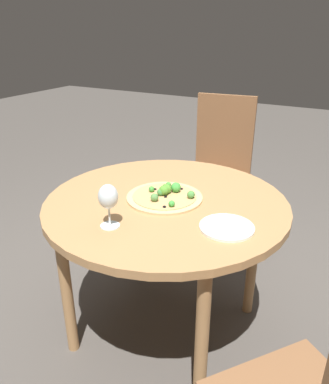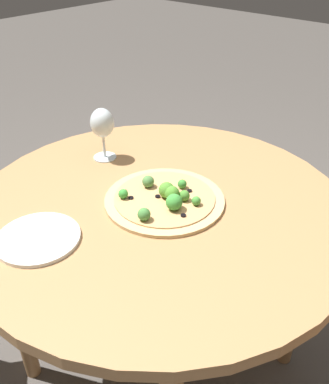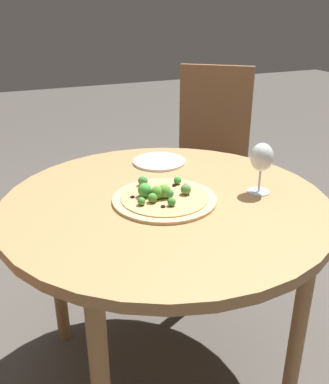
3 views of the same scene
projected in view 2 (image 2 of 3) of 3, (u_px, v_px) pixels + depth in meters
The scene contains 5 objects.
ground_plane at pixel (160, 365), 1.55m from camera, with size 12.00×12.00×0.00m, color #4C4742.
dining_table at pixel (159, 224), 1.20m from camera, with size 1.03×1.03×0.71m.
pizza at pixel (165, 198), 1.15m from camera, with size 0.33×0.33×0.06m.
wine_glass at pixel (102, 124), 1.31m from camera, with size 0.07×0.07×0.17m.
plate_near at pixel (38, 238), 1.02m from camera, with size 0.20×0.20×0.01m.
Camera 2 is at (-0.64, 0.71, 1.36)m, focal length 40.00 mm.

